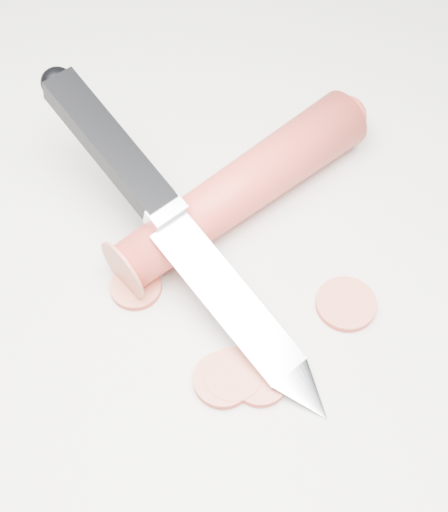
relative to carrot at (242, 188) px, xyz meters
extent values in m
plane|color=beige|center=(0.00, -0.08, -0.02)|extent=(2.40, 2.40, 0.00)
cylinder|color=red|center=(0.00, 0.00, 0.00)|extent=(0.19, 0.14, 0.04)
cylinder|color=#C5593F|center=(-0.01, -0.13, -0.02)|extent=(0.03, 0.03, 0.01)
cylinder|color=#C5593F|center=(-0.03, -0.13, -0.02)|extent=(0.04, 0.04, 0.01)
cylinder|color=#C5593F|center=(-0.08, -0.06, -0.02)|extent=(0.03, 0.03, 0.01)
cylinder|color=#C5593F|center=(-0.03, -0.13, -0.02)|extent=(0.04, 0.04, 0.01)
cylinder|color=#C5593F|center=(0.05, -0.09, -0.02)|extent=(0.04, 0.04, 0.01)
camera|label=1|loc=(-0.06, -0.29, 0.38)|focal=50.00mm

